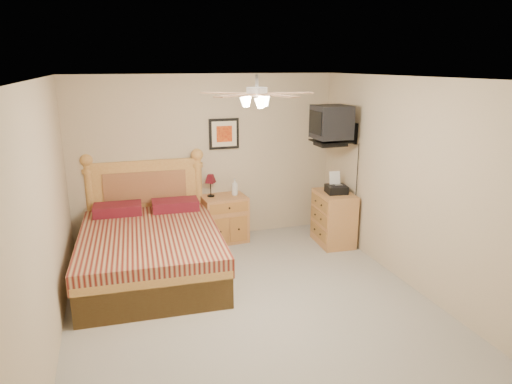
% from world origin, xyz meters
% --- Properties ---
extents(floor, '(4.50, 4.50, 0.00)m').
position_xyz_m(floor, '(0.00, 0.00, 0.00)').
color(floor, gray).
rests_on(floor, ground).
extents(ceiling, '(4.00, 4.50, 0.04)m').
position_xyz_m(ceiling, '(0.00, 0.00, 2.50)').
color(ceiling, white).
rests_on(ceiling, ground).
extents(wall_back, '(4.00, 0.04, 2.50)m').
position_xyz_m(wall_back, '(0.00, 2.25, 1.25)').
color(wall_back, '#BEAB8C').
rests_on(wall_back, ground).
extents(wall_front, '(4.00, 0.04, 2.50)m').
position_xyz_m(wall_front, '(0.00, -2.25, 1.25)').
color(wall_front, '#BEAB8C').
rests_on(wall_front, ground).
extents(wall_left, '(0.04, 4.50, 2.50)m').
position_xyz_m(wall_left, '(-2.00, 0.00, 1.25)').
color(wall_left, '#BEAB8C').
rests_on(wall_left, ground).
extents(wall_right, '(0.04, 4.50, 2.50)m').
position_xyz_m(wall_right, '(2.00, 0.00, 1.25)').
color(wall_right, '#BEAB8C').
rests_on(wall_right, ground).
extents(bed, '(1.80, 2.29, 1.43)m').
position_xyz_m(bed, '(-0.99, 1.12, 0.72)').
color(bed, '#C68340').
rests_on(bed, ground).
extents(nightstand, '(0.68, 0.53, 0.71)m').
position_xyz_m(nightstand, '(0.19, 2.00, 0.35)').
color(nightstand, '#A17040').
rests_on(nightstand, ground).
extents(table_lamp, '(0.21, 0.21, 0.34)m').
position_xyz_m(table_lamp, '(0.01, 2.07, 0.88)').
color(table_lamp, '#4F0C15').
rests_on(table_lamp, nightstand).
extents(lotion_bottle, '(0.13, 0.13, 0.25)m').
position_xyz_m(lotion_bottle, '(0.37, 2.03, 0.83)').
color(lotion_bottle, silver).
rests_on(lotion_bottle, nightstand).
extents(framed_picture, '(0.46, 0.04, 0.46)m').
position_xyz_m(framed_picture, '(0.27, 2.23, 1.62)').
color(framed_picture, black).
rests_on(framed_picture, wall_back).
extents(dresser, '(0.51, 0.71, 0.80)m').
position_xyz_m(dresser, '(1.73, 1.38, 0.40)').
color(dresser, '#BB7939').
rests_on(dresser, ground).
extents(fax_machine, '(0.33, 0.34, 0.31)m').
position_xyz_m(fax_machine, '(1.74, 1.35, 0.95)').
color(fax_machine, black).
rests_on(fax_machine, dresser).
extents(magazine_lower, '(0.24, 0.31, 0.03)m').
position_xyz_m(magazine_lower, '(1.73, 1.61, 0.81)').
color(magazine_lower, '#B8AB92').
rests_on(magazine_lower, dresser).
extents(magazine_upper, '(0.27, 0.33, 0.02)m').
position_xyz_m(magazine_upper, '(1.77, 1.60, 0.84)').
color(magazine_upper, tan).
rests_on(magazine_upper, magazine_lower).
extents(wall_tv, '(0.56, 0.46, 0.58)m').
position_xyz_m(wall_tv, '(1.75, 1.34, 1.81)').
color(wall_tv, black).
rests_on(wall_tv, wall_right).
extents(ceiling_fan, '(1.14, 1.14, 0.28)m').
position_xyz_m(ceiling_fan, '(0.00, -0.20, 2.36)').
color(ceiling_fan, silver).
rests_on(ceiling_fan, ceiling).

